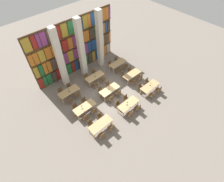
{
  "coord_description": "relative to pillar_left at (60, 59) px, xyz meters",
  "views": [
    {
      "loc": [
        -7.06,
        -7.98,
        12.49
      ],
      "look_at": [
        0.0,
        -0.22,
        0.68
      ],
      "focal_mm": 28.0,
      "sensor_mm": 36.0,
      "label": 1
    }
  ],
  "objects": [
    {
      "name": "chair_26",
      "position": [
        -0.25,
        -2.39,
        -2.54
      ],
      "size": [
        0.42,
        0.4,
        0.86
      ],
      "color": "brown",
      "rests_on": "ground_plane"
    },
    {
      "name": "chair_11",
      "position": [
        5.73,
        -5.5,
        -2.54
      ],
      "size": [
        0.42,
        0.4,
        0.86
      ],
      "rotation": [
        0.0,
        0.0,
        3.14
      ],
      "color": "brown",
      "rests_on": "ground_plane"
    },
    {
      "name": "chair_4",
      "position": [
        1.77,
        -6.98,
        -2.54
      ],
      "size": [
        0.42,
        0.4,
        0.86
      ],
      "color": "brown",
      "rests_on": "ground_plane"
    },
    {
      "name": "chair_16",
      "position": [
        1.69,
        -4.69,
        -2.54
      ],
      "size": [
        0.42,
        0.4,
        0.86
      ],
      "color": "brown",
      "rests_on": "ground_plane"
    },
    {
      "name": "reading_table_7",
      "position": [
        2.26,
        -1.73,
        -2.33
      ],
      "size": [
        1.94,
        0.82,
        0.76
      ],
      "color": "tan",
      "rests_on": "ground_plane"
    },
    {
      "name": "pillar_right",
      "position": [
        4.5,
        0.0,
        0.0
      ],
      "size": [
        0.51,
        0.51,
        6.0
      ],
      "color": "silver",
      "rests_on": "ground_plane"
    },
    {
      "name": "chair_3",
      "position": [
        -0.22,
        -5.5,
        -2.54
      ],
      "size": [
        0.42,
        0.4,
        0.86
      ],
      "rotation": [
        0.0,
        0.0,
        3.14
      ],
      "color": "brown",
      "rests_on": "ground_plane"
    },
    {
      "name": "chair_34",
      "position": [
        5.8,
        -2.48,
        -2.54
      ],
      "size": [
        0.42,
        0.4,
        0.86
      ],
      "color": "brown",
      "rests_on": "ground_plane"
    },
    {
      "name": "chair_21",
      "position": [
        4.71,
        -3.25,
        -2.54
      ],
      "size": [
        0.42,
        0.4,
        0.86
      ],
      "rotation": [
        0.0,
        0.0,
        3.14
      ],
      "color": "brown",
      "rests_on": "ground_plane"
    },
    {
      "name": "chair_18",
      "position": [
        2.62,
        -4.69,
        -2.54
      ],
      "size": [
        0.42,
        0.4,
        0.86
      ],
      "color": "brown",
      "rests_on": "ground_plane"
    },
    {
      "name": "chair_0",
      "position": [
        -1.21,
        -6.89,
        -2.54
      ],
      "size": [
        0.42,
        0.4,
        0.86
      ],
      "color": "brown",
      "rests_on": "ground_plane"
    },
    {
      "name": "reading_table_5",
      "position": [
        5.19,
        -3.95,
        -2.33
      ],
      "size": [
        1.94,
        0.82,
        0.76
      ],
      "color": "tan",
      "rests_on": "ground_plane"
    },
    {
      "name": "chair_28",
      "position": [
        1.76,
        -2.43,
        -2.54
      ],
      "size": [
        0.42,
        0.4,
        0.86
      ],
      "color": "brown",
      "rests_on": "ground_plane"
    },
    {
      "name": "chair_33",
      "position": [
        4.83,
        -1.09,
        -2.54
      ],
      "size": [
        0.42,
        0.4,
        0.86
      ],
      "rotation": [
        0.0,
        0.0,
        3.14
      ],
      "color": "brown",
      "rests_on": "ground_plane"
    },
    {
      "name": "chair_15",
      "position": [
        -0.22,
        -3.36,
        -2.54
      ],
      "size": [
        0.42,
        0.4,
        0.86
      ],
      "rotation": [
        0.0,
        0.0,
        3.14
      ],
      "color": "brown",
      "rests_on": "ground_plane"
    },
    {
      "name": "chair_19",
      "position": [
        2.62,
        -3.3,
        -2.54
      ],
      "size": [
        0.42,
        0.4,
        0.86
      ],
      "rotation": [
        0.0,
        0.0,
        3.14
      ],
      "color": "brown",
      "rests_on": "ground_plane"
    },
    {
      "name": "chair_29",
      "position": [
        1.76,
        -1.04,
        -2.54
      ],
      "size": [
        0.42,
        0.4,
        0.86
      ],
      "rotation": [
        0.0,
        0.0,
        3.14
      ],
      "color": "brown",
      "rests_on": "ground_plane"
    },
    {
      "name": "chair_6",
      "position": [
        2.73,
        -6.98,
        -2.54
      ],
      "size": [
        0.42,
        0.4,
        0.86
      ],
      "color": "brown",
      "rests_on": "ground_plane"
    },
    {
      "name": "chair_30",
      "position": [
        2.72,
        -2.43,
        -2.54
      ],
      "size": [
        0.42,
        0.4,
        0.86
      ],
      "color": "brown",
      "rests_on": "ground_plane"
    },
    {
      "name": "chair_2",
      "position": [
        -0.22,
        -6.89,
        -2.54
      ],
      "size": [
        0.42,
        0.4,
        0.86
      ],
      "color": "brown",
      "rests_on": "ground_plane"
    },
    {
      "name": "chair_1",
      "position": [
        -1.21,
        -5.5,
        -2.54
      ],
      "size": [
        0.42,
        0.4,
        0.86
      ],
      "rotation": [
        0.0,
        0.0,
        3.14
      ],
      "color": "brown",
      "rests_on": "ground_plane"
    },
    {
      "name": "desk_lamp_2",
      "position": [
        -0.93,
        -4.09,
        -1.94
      ],
      "size": [
        0.14,
        0.14,
        0.46
      ],
      "color": "brown",
      "rests_on": "reading_table_3"
    },
    {
      "name": "chair_14",
      "position": [
        -0.22,
        -4.75,
        -2.54
      ],
      "size": [
        0.42,
        0.4,
        0.86
      ],
      "color": "brown",
      "rests_on": "ground_plane"
    },
    {
      "name": "pillar_left",
      "position": [
        0.0,
        0.0,
        0.0
      ],
      "size": [
        0.51,
        0.51,
        6.0
      ],
      "color": "silver",
      "rests_on": "ground_plane"
    },
    {
      "name": "chair_5",
      "position": [
        1.77,
        -5.6,
        -2.54
      ],
      "size": [
        0.42,
        0.4,
        0.86
      ],
      "rotation": [
        0.0,
        0.0,
        3.14
      ],
      "color": "brown",
      "rests_on": "ground_plane"
    },
    {
      "name": "chair_13",
      "position": [
        -1.17,
        -3.36,
        -2.54
      ],
      "size": [
        0.42,
        0.4,
        0.86
      ],
      "rotation": [
        0.0,
        0.0,
        3.14
      ],
      "color": "brown",
      "rests_on": "ground_plane"
    },
    {
      "name": "reading_table_2",
      "position": [
        5.22,
        -6.2,
        -2.33
      ],
      "size": [
        1.94,
        0.82,
        0.76
      ],
      "color": "tan",
      "rests_on": "ground_plane"
    },
    {
      "name": "ground_plane",
      "position": [
        2.25,
        -4.02,
        -3.0
      ],
      "size": [
        40.0,
        40.0,
        0.0
      ],
      "primitive_type": "plane",
      "color": "gray"
    },
    {
      "name": "chair_24",
      "position": [
        -1.15,
        -2.39,
        -2.54
      ],
      "size": [
        0.42,
        0.4,
        0.86
      ],
      "color": "brown",
      "rests_on": "ground_plane"
    },
    {
      "name": "chair_32",
      "position": [
        4.83,
        -2.48,
        -2.54
      ],
      "size": [
        0.42,
        0.4,
        0.86
      ],
      "color": "brown",
      "rests_on": "ground_plane"
    },
    {
      "name": "reading_table_8",
      "position": [
        5.31,
        -1.78,
        -2.33
      ],
      "size": [
        1.94,
        0.82,
        0.76
      ],
      "color": "tan",
      "rests_on": "ground_plane"
    },
    {
      "name": "bookshelf_bank",
      "position": [
        2.26,
        1.07,
        -0.33
      ],
      "size": [
        9.13,
        0.35,
        5.5
      ],
      "color": "brown",
      "rests_on": "ground_plane"
    },
    {
      "name": "chair_10",
      "position": [
        5.73,
        -6.89,
        -2.54
      ],
      "size": [
        0.42,
        0.4,
        0.86
      ],
      "color": "brown",
      "rests_on": "ground_plane"
    },
    {
      "name": "chair_7",
      "position": [
        2.73,
        -5.6,
        -2.54
      ],
      "size": [
        0.42,
        0.4,
        0.86
      ],
      "rotation": [
        0.0,
        0.0,
        3.14
      ],
      "color": "brown",
      "rests_on": "ground_plane"
    },
    {
      "name": "desk_lamp_0",
      "position": [
        2.08,
        -6.3,
        -1.95
      ],
      "size": [
        0.14,
        0.14,
        0.43
      ],
      "color": "brown",
      "rests_on": "reading_table_1"
    },
    {
      "name": "reading_table_0",
      "position": [
        -0.73,
        -6.2,
        -2.33
      ],
      "size": [
        1.94,
        0.82,
        0.76
      ],
      "color": "tan",
      "rests_on": "ground_plane"
    },
    {
      "name": "chair_35",
      "position": [
        5.8,
        -1.09,
        -2.54
      ],
      "size": [
        0.42,
        0.4,
        0.86
      ],
      "rotation": [
        0.0,
        0.0,
        3.14
      ],
      "color": "brown",
      "rests_on": "ground_plane"
    },
    {
      "name": "chair_9",
      "position": [
        4.76,
        -5.5,
        -2.54
      ],
      "size": [
        0.42,
        0.4,
        0.86
      ],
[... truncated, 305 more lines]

